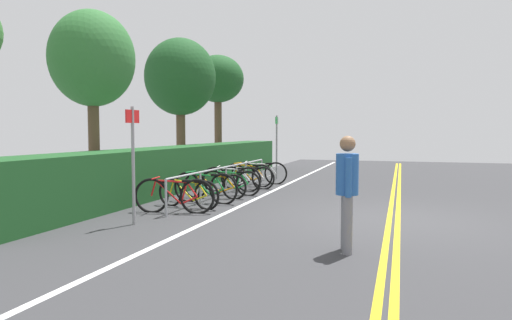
{
  "coord_description": "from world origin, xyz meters",
  "views": [
    {
      "loc": [
        -9.27,
        -0.12,
        1.74
      ],
      "look_at": [
        1.81,
        3.42,
        0.99
      ],
      "focal_mm": 32.02,
      "sensor_mm": 36.0,
      "label": 1
    }
  ],
  "objects_px": {
    "bike_rack": "(226,173)",
    "bicycle_8": "(259,173)",
    "sign_post_far": "(277,141)",
    "bicycle_4": "(231,183)",
    "bicycle_1": "(188,193)",
    "pedestrian": "(347,186)",
    "bicycle_5": "(232,179)",
    "bicycle_3": "(215,186)",
    "bicycle_6": "(248,178)",
    "tree_extra": "(218,80)",
    "bicycle_7": "(248,175)",
    "tree_mid": "(92,60)",
    "bicycle_2": "(205,188)",
    "tree_far_right": "(180,78)",
    "sign_post_near": "(133,154)",
    "bicycle_0": "(174,196)"
  },
  "relations": [
    {
      "from": "bike_rack",
      "to": "bicycle_8",
      "type": "xyz_separation_m",
      "value": [
        2.75,
        -0.09,
        -0.24
      ]
    },
    {
      "from": "bicycle_8",
      "to": "sign_post_far",
      "type": "relative_size",
      "value": 0.79
    },
    {
      "from": "bicycle_4",
      "to": "bicycle_8",
      "type": "xyz_separation_m",
      "value": [
        2.71,
        0.03,
        0.02
      ]
    },
    {
      "from": "bicycle_1",
      "to": "pedestrian",
      "type": "xyz_separation_m",
      "value": [
        -2.75,
        -3.85,
        0.63
      ]
    },
    {
      "from": "bike_rack",
      "to": "bicycle_5",
      "type": "xyz_separation_m",
      "value": [
        0.75,
        0.11,
        -0.25
      ]
    },
    {
      "from": "bicycle_3",
      "to": "bicycle_6",
      "type": "height_order",
      "value": "bicycle_6"
    },
    {
      "from": "bicycle_8",
      "to": "bicycle_5",
      "type": "bearing_deg",
      "value": 174.29
    },
    {
      "from": "bike_rack",
      "to": "bicycle_1",
      "type": "relative_size",
      "value": 3.97
    },
    {
      "from": "bicycle_3",
      "to": "tree_extra",
      "type": "distance_m",
      "value": 9.74
    },
    {
      "from": "bicycle_8",
      "to": "bicycle_7",
      "type": "bearing_deg",
      "value": 165.85
    },
    {
      "from": "bike_rack",
      "to": "tree_extra",
      "type": "bearing_deg",
      "value": 23.81
    },
    {
      "from": "bicycle_3",
      "to": "pedestrian",
      "type": "relative_size",
      "value": 1.04
    },
    {
      "from": "bike_rack",
      "to": "tree_mid",
      "type": "bearing_deg",
      "value": 115.14
    },
    {
      "from": "pedestrian",
      "to": "bicycle_3",
      "type": "bearing_deg",
      "value": 42.1
    },
    {
      "from": "bicycle_1",
      "to": "bicycle_4",
      "type": "bearing_deg",
      "value": -5.16
    },
    {
      "from": "bicycle_2",
      "to": "bicycle_6",
      "type": "relative_size",
      "value": 1.05
    },
    {
      "from": "bicycle_3",
      "to": "bicycle_6",
      "type": "relative_size",
      "value": 1.04
    },
    {
      "from": "bike_rack",
      "to": "bicycle_4",
      "type": "distance_m",
      "value": 0.29
    },
    {
      "from": "bicycle_3",
      "to": "tree_far_right",
      "type": "height_order",
      "value": "tree_far_right"
    },
    {
      "from": "pedestrian",
      "to": "tree_mid",
      "type": "relative_size",
      "value": 0.35
    },
    {
      "from": "bicycle_7",
      "to": "tree_extra",
      "type": "bearing_deg",
      "value": 30.73
    },
    {
      "from": "bicycle_1",
      "to": "bicycle_6",
      "type": "height_order",
      "value": "bicycle_6"
    },
    {
      "from": "tree_mid",
      "to": "bike_rack",
      "type": "bearing_deg",
      "value": -64.86
    },
    {
      "from": "bicycle_8",
      "to": "bicycle_2",
      "type": "bearing_deg",
      "value": 178.88
    },
    {
      "from": "bicycle_8",
      "to": "tree_mid",
      "type": "bearing_deg",
      "value": 142.89
    },
    {
      "from": "bike_rack",
      "to": "bicycle_8",
      "type": "relative_size",
      "value": 3.66
    },
    {
      "from": "bicycle_3",
      "to": "bicycle_5",
      "type": "relative_size",
      "value": 1.03
    },
    {
      "from": "bicycle_5",
      "to": "sign_post_near",
      "type": "bearing_deg",
      "value": 178.94
    },
    {
      "from": "pedestrian",
      "to": "tree_extra",
      "type": "relative_size",
      "value": 0.33
    },
    {
      "from": "bicycle_8",
      "to": "tree_far_right",
      "type": "height_order",
      "value": "tree_far_right"
    },
    {
      "from": "bike_rack",
      "to": "pedestrian",
      "type": "height_order",
      "value": "pedestrian"
    },
    {
      "from": "bicycle_4",
      "to": "pedestrian",
      "type": "height_order",
      "value": "pedestrian"
    },
    {
      "from": "bicycle_1",
      "to": "bicycle_8",
      "type": "xyz_separation_m",
      "value": [
        4.89,
        -0.17,
        0.04
      ]
    },
    {
      "from": "bicycle_1",
      "to": "tree_extra",
      "type": "bearing_deg",
      "value": 18.66
    },
    {
      "from": "bicycle_5",
      "to": "bicycle_7",
      "type": "xyz_separation_m",
      "value": [
        1.37,
        -0.04,
        -0.0
      ]
    },
    {
      "from": "bicycle_5",
      "to": "bicycle_6",
      "type": "height_order",
      "value": "bicycle_5"
    },
    {
      "from": "tree_far_right",
      "to": "sign_post_near",
      "type": "bearing_deg",
      "value": -158.8
    },
    {
      "from": "bicycle_7",
      "to": "tree_mid",
      "type": "relative_size",
      "value": 0.35
    },
    {
      "from": "bicycle_0",
      "to": "bicycle_4",
      "type": "bearing_deg",
      "value": -3.51
    },
    {
      "from": "bicycle_5",
      "to": "tree_mid",
      "type": "height_order",
      "value": "tree_mid"
    },
    {
      "from": "bicycle_8",
      "to": "tree_mid",
      "type": "relative_size",
      "value": 0.38
    },
    {
      "from": "tree_mid",
      "to": "tree_far_right",
      "type": "xyz_separation_m",
      "value": [
        5.3,
        0.21,
        0.14
      ]
    },
    {
      "from": "bicycle_5",
      "to": "pedestrian",
      "type": "xyz_separation_m",
      "value": [
        -5.64,
        -3.89,
        0.6
      ]
    },
    {
      "from": "bicycle_6",
      "to": "tree_far_right",
      "type": "height_order",
      "value": "tree_far_right"
    },
    {
      "from": "bicycle_1",
      "to": "bicycle_6",
      "type": "xyz_separation_m",
      "value": [
        3.57,
        -0.21,
        0.01
      ]
    },
    {
      "from": "sign_post_far",
      "to": "tree_mid",
      "type": "distance_m",
      "value": 7.11
    },
    {
      "from": "bicycle_5",
      "to": "sign_post_far",
      "type": "relative_size",
      "value": 0.74
    },
    {
      "from": "bike_rack",
      "to": "sign_post_far",
      "type": "xyz_separation_m",
      "value": [
        4.45,
        -0.21,
        0.78
      ]
    },
    {
      "from": "bicycle_2",
      "to": "bicycle_4",
      "type": "distance_m",
      "value": 1.44
    },
    {
      "from": "bicycle_6",
      "to": "sign_post_near",
      "type": "height_order",
      "value": "sign_post_near"
    }
  ]
}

